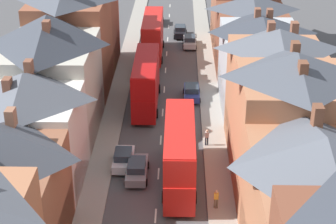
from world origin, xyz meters
TOP-DOWN VIEW (x-y plane):
  - pavement_left at (-5.10, 38.00)m, footprint 2.20×104.00m
  - pavement_right at (5.10, 38.00)m, footprint 2.20×104.00m
  - centre_line_dashes at (0.00, 36.00)m, footprint 0.14×97.80m
  - terrace_row_left at (-10.18, 22.50)m, footprint 8.00×66.36m
  - terrace_row_right at (10.18, 24.40)m, footprint 8.00×75.87m
  - double_decker_bus_lead at (-1.81, 53.12)m, footprint 2.74×10.80m
  - double_decker_bus_mid_street at (1.79, 22.79)m, footprint 2.74×10.80m
  - double_decker_bus_far_approaching at (-1.81, 37.74)m, footprint 2.74×10.80m
  - car_near_blue at (-1.80, 23.45)m, footprint 1.90×4.46m
  - car_near_silver at (-3.10, 45.80)m, footprint 1.90×4.18m
  - car_parked_left_a at (3.10, 39.61)m, footprint 1.90×4.14m
  - car_parked_right_a at (-1.80, 67.54)m, footprint 1.90×4.35m
  - car_mid_black at (-3.10, 25.10)m, footprint 1.90×3.89m
  - car_mid_white at (1.80, 61.28)m, footprint 1.90×4.13m
  - car_parked_right_b at (3.10, 56.84)m, footprint 1.90×4.21m
  - pedestrian_mid_right at (4.64, 18.94)m, footprint 0.36×0.22m
  - pedestrian_far_left at (4.33, 28.87)m, footprint 0.36×0.22m

SIDE VIEW (x-z plane):
  - centre_line_dashes at x=0.00m, z-range 0.00..0.01m
  - pavement_left at x=-5.10m, z-range 0.00..0.14m
  - pavement_right at x=5.10m, z-range 0.00..0.14m
  - car_near_blue at x=-1.80m, z-range 0.01..1.60m
  - car_parked_right_a at x=-1.80m, z-range 0.01..1.61m
  - car_parked_right_b at x=3.10m, z-range 0.01..1.63m
  - car_parked_left_a at x=3.10m, z-range 0.01..1.63m
  - car_mid_black at x=-3.10m, z-range 0.00..1.64m
  - car_near_silver at x=-3.10m, z-range 0.00..1.67m
  - car_mid_white at x=1.80m, z-range 0.00..1.68m
  - pedestrian_mid_right at x=4.64m, z-range 0.23..1.84m
  - pedestrian_far_left at x=4.33m, z-range 0.23..1.84m
  - double_decker_bus_lead at x=-1.81m, z-range 0.17..5.47m
  - double_decker_bus_mid_street at x=1.79m, z-range 0.17..5.47m
  - double_decker_bus_far_approaching at x=-1.81m, z-range 0.17..5.47m
  - terrace_row_left at x=-10.18m, z-range -1.01..12.22m
  - terrace_row_right at x=10.18m, z-range -1.05..12.64m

